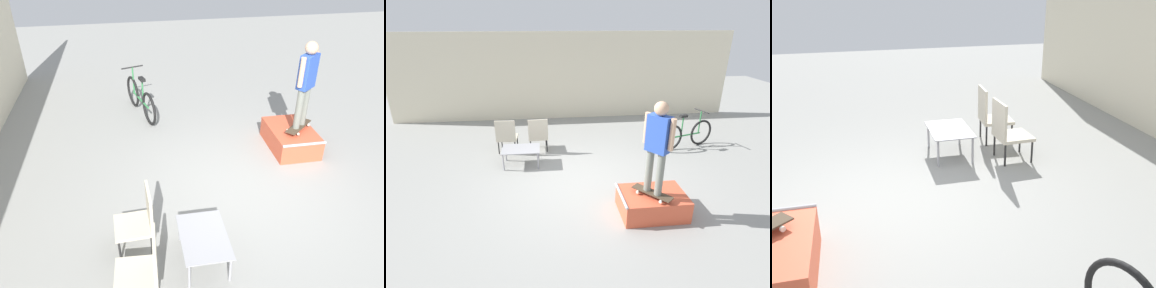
# 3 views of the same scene
# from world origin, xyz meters

# --- Properties ---
(ground_plane) EXTENTS (24.00, 24.00, 0.00)m
(ground_plane) POSITION_xyz_m (0.00, 0.00, 0.00)
(ground_plane) COLOR gray
(coffee_table) EXTENTS (0.92, 0.63, 0.44)m
(coffee_table) POSITION_xyz_m (-1.36, 1.04, 0.39)
(coffee_table) COLOR #9E9EA3
(coffee_table) RESTS_ON ground_plane
(patio_chair_left) EXTENTS (0.55, 0.55, 0.95)m
(patio_chair_left) POSITION_xyz_m (-1.79, 1.85, 0.50)
(patio_chair_left) COLOR black
(patio_chair_left) RESTS_ON ground_plane
(patio_chair_right) EXTENTS (0.55, 0.55, 0.95)m
(patio_chair_right) POSITION_xyz_m (-0.94, 1.85, 0.50)
(patio_chair_right) COLOR black
(patio_chair_right) RESTS_ON ground_plane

